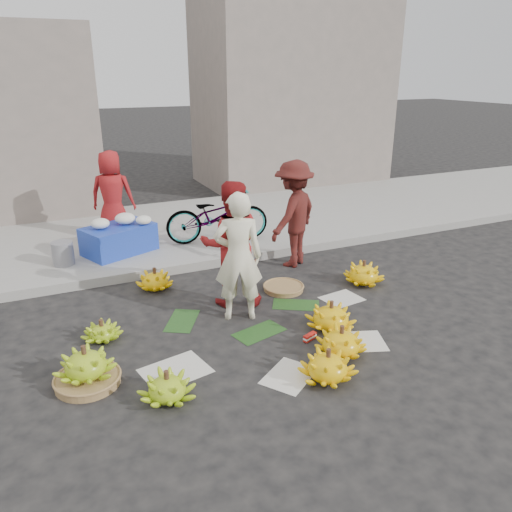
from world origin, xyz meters
name	(u,v)px	position (x,y,z in m)	size (l,w,h in m)	color
ground	(260,324)	(0.00, 0.00, 0.00)	(80.00, 80.00, 0.00)	black
curb	(205,263)	(0.00, 2.20, 0.07)	(40.00, 0.25, 0.15)	gray
sidewalk	(172,229)	(0.00, 4.30, 0.06)	(40.00, 4.00, 0.12)	gray
building_right	(291,93)	(4.50, 7.70, 2.50)	(5.00, 3.00, 5.00)	gray
newspaper_scatter	(288,354)	(0.00, -0.80, 0.00)	(3.20, 1.80, 0.00)	silver
banana_leaves	(247,319)	(-0.10, 0.20, 0.00)	(2.00, 1.00, 0.00)	#1B4517
banana_bunch_0	(86,368)	(-2.21, -0.46, 0.20)	(0.69, 0.69, 0.46)	olive
banana_bunch_1	(167,387)	(-1.51, -1.06, 0.14)	(0.55, 0.55, 0.33)	#7EAE18
banana_bunch_2	(328,366)	(0.14, -1.42, 0.16)	(0.64, 0.64, 0.37)	yellow
banana_bunch_3	(341,342)	(0.54, -1.07, 0.17)	(0.76, 0.76, 0.38)	yellow
banana_bunch_4	(331,317)	(0.77, -0.48, 0.17)	(0.69, 0.69, 0.39)	yellow
banana_bunch_5	(363,273)	(2.01, 0.54, 0.17)	(0.69, 0.69, 0.38)	yellow
banana_bunch_6	(102,332)	(-1.93, 0.42, 0.12)	(0.53, 0.53, 0.28)	#7EAE18
banana_bunch_7	(155,280)	(-0.98, 1.65, 0.15)	(0.71, 0.71, 0.35)	yellow
basket_spare	(284,288)	(0.77, 0.82, 0.03)	(0.59, 0.59, 0.07)	olive
incense_stack	(310,337)	(0.38, -0.63, 0.04)	(0.19, 0.06, 0.08)	red
vendor_cream	(238,257)	(-0.17, 0.30, 0.86)	(0.63, 0.41, 1.72)	white
vendor_red	(231,244)	(-0.09, 0.75, 0.88)	(0.85, 0.66, 1.75)	#B01C1B
man_striped	(294,214)	(1.39, 1.71, 0.88)	(1.14, 0.66, 1.77)	maroon
flower_table	(119,237)	(-1.22, 3.18, 0.39)	(1.34, 1.11, 0.67)	#1A36AE
grey_bucket	(63,253)	(-2.16, 2.97, 0.31)	(0.34, 0.34, 0.38)	gray
flower_vendor	(112,195)	(-1.13, 4.08, 0.94)	(0.80, 0.52, 1.63)	#B01C1B
bicycle	(217,215)	(0.54, 3.05, 0.61)	(1.88, 0.65, 0.99)	gray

